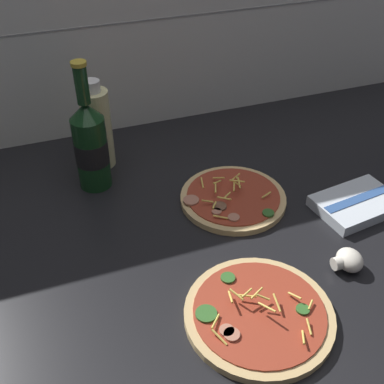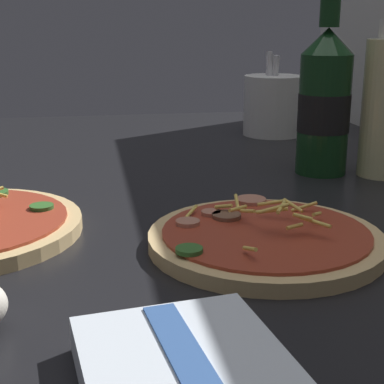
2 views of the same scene
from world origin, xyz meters
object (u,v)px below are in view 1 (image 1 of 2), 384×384
Objects in this scene: beer_bottle at (91,144)px; mushroom_left at (348,260)px; dish_towel at (357,204)px; pizza_far at (233,198)px; oil_bottle at (97,128)px; pizza_near at (259,314)px.

beer_bottle is 56.62cm from mushroom_left.
pizza_far is at bearing 154.82° from dish_towel.
beer_bottle reaches higher than dish_towel.
oil_bottle is 1.14× the size of dish_towel.
mushroom_left is (11.68, -24.92, 1.05)cm from pizza_far.
oil_bottle reaches higher than pizza_far.
pizza_far reaches higher than mushroom_left.
pizza_far is at bearing 74.13° from pizza_near.
mushroom_left is at bearing 12.96° from pizza_near.
oil_bottle is at bearing 69.89° from beer_bottle.
pizza_far is at bearing 115.11° from mushroom_left.
pizza_near is 30.71cm from pizza_far.
dish_towel is at bearing 49.85° from mushroom_left.
beer_bottle is at bearing 132.76° from mushroom_left.
dish_towel is (46.88, -34.96, -8.48)cm from oil_bottle.
pizza_near is 1.17× the size of oil_bottle.
pizza_far is 1.07× the size of oil_bottle.
beer_bottle reaches higher than mushroom_left.
beer_bottle is at bearing 111.40° from pizza_near.
pizza_far reaches higher than dish_towel.
pizza_far is (8.40, 29.54, -0.03)cm from pizza_near.
pizza_far is 32.34cm from beer_bottle.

